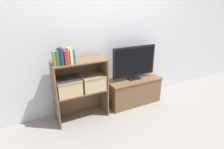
{
  "coord_description": "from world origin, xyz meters",
  "views": [
    {
      "loc": [
        -1.15,
        -2.08,
        1.58
      ],
      "look_at": [
        0.0,
        0.17,
        0.61
      ],
      "focal_mm": 28.0,
      "sensor_mm": 36.0,
      "label": 1
    }
  ],
  "objects_px": {
    "tv": "(134,62)",
    "book_charcoal": "(59,57)",
    "tv_stand": "(133,90)",
    "book_ivory": "(70,56)",
    "book_crimson": "(65,57)",
    "storage_basket_right": "(92,81)",
    "book_forest": "(57,58)",
    "book_mustard": "(68,56)",
    "laptop": "(68,79)",
    "storage_basket_left": "(68,86)",
    "book_teal": "(73,56)",
    "book_olive": "(54,58)",
    "book_navy": "(61,56)"
  },
  "relations": [
    {
      "from": "tv",
      "to": "book_charcoal",
      "type": "bearing_deg",
      "value": -175.5
    },
    {
      "from": "book_charcoal",
      "to": "tv_stand",
      "type": "bearing_deg",
      "value": 4.57
    },
    {
      "from": "tv_stand",
      "to": "book_navy",
      "type": "bearing_deg",
      "value": -175.3
    },
    {
      "from": "tv_stand",
      "to": "book_mustard",
      "type": "relative_size",
      "value": 4.54
    },
    {
      "from": "tv_stand",
      "to": "book_crimson",
      "type": "height_order",
      "value": "book_crimson"
    },
    {
      "from": "book_navy",
      "to": "storage_basket_right",
      "type": "relative_size",
      "value": 0.64
    },
    {
      "from": "storage_basket_right",
      "to": "tv",
      "type": "bearing_deg",
      "value": 3.31
    },
    {
      "from": "storage_basket_right",
      "to": "storage_basket_left",
      "type": "bearing_deg",
      "value": 180.0
    },
    {
      "from": "book_navy",
      "to": "book_ivory",
      "type": "distance_m",
      "value": 0.11
    },
    {
      "from": "tv_stand",
      "to": "storage_basket_left",
      "type": "bearing_deg",
      "value": -177.66
    },
    {
      "from": "tv",
      "to": "book_charcoal",
      "type": "relative_size",
      "value": 3.99
    },
    {
      "from": "storage_basket_left",
      "to": "book_charcoal",
      "type": "bearing_deg",
      "value": -151.39
    },
    {
      "from": "book_navy",
      "to": "storage_basket_left",
      "type": "relative_size",
      "value": 0.64
    },
    {
      "from": "book_charcoal",
      "to": "book_ivory",
      "type": "xyz_separation_m",
      "value": [
        0.14,
        0.0,
        -0.0
      ]
    },
    {
      "from": "tv_stand",
      "to": "book_ivory",
      "type": "relative_size",
      "value": 4.86
    },
    {
      "from": "book_olive",
      "to": "laptop",
      "type": "xyz_separation_m",
      "value": [
        0.15,
        0.05,
        -0.32
      ]
    },
    {
      "from": "tv",
      "to": "book_ivory",
      "type": "xyz_separation_m",
      "value": [
        -1.06,
        -0.1,
        0.26
      ]
    },
    {
      "from": "book_charcoal",
      "to": "storage_basket_right",
      "type": "height_order",
      "value": "book_charcoal"
    },
    {
      "from": "book_crimson",
      "to": "storage_basket_right",
      "type": "bearing_deg",
      "value": 7.85
    },
    {
      "from": "storage_basket_right",
      "to": "laptop",
      "type": "xyz_separation_m",
      "value": [
        -0.35,
        -0.0,
        0.11
      ]
    },
    {
      "from": "tv",
      "to": "book_crimson",
      "type": "height_order",
      "value": "book_crimson"
    },
    {
      "from": "book_ivory",
      "to": "book_teal",
      "type": "relative_size",
      "value": 1.03
    },
    {
      "from": "book_mustard",
      "to": "laptop",
      "type": "xyz_separation_m",
      "value": [
        -0.02,
        0.05,
        -0.34
      ]
    },
    {
      "from": "book_ivory",
      "to": "book_teal",
      "type": "bearing_deg",
      "value": 0.0
    },
    {
      "from": "book_olive",
      "to": "book_mustard",
      "type": "distance_m",
      "value": 0.17
    },
    {
      "from": "laptop",
      "to": "book_mustard",
      "type": "bearing_deg",
      "value": -70.82
    },
    {
      "from": "book_crimson",
      "to": "book_charcoal",
      "type": "bearing_deg",
      "value": 180.0
    },
    {
      "from": "tv",
      "to": "laptop",
      "type": "relative_size",
      "value": 2.25
    },
    {
      "from": "tv_stand",
      "to": "book_mustard",
      "type": "bearing_deg",
      "value": -174.96
    },
    {
      "from": "book_forest",
      "to": "book_teal",
      "type": "distance_m",
      "value": 0.2
    },
    {
      "from": "storage_basket_right",
      "to": "book_charcoal",
      "type": "bearing_deg",
      "value": -173.48
    },
    {
      "from": "tv",
      "to": "tv_stand",
      "type": "bearing_deg",
      "value": 90.0
    },
    {
      "from": "book_olive",
      "to": "book_teal",
      "type": "distance_m",
      "value": 0.24
    },
    {
      "from": "book_olive",
      "to": "storage_basket_right",
      "type": "xyz_separation_m",
      "value": [
        0.51,
        0.05,
        -0.43
      ]
    },
    {
      "from": "book_navy",
      "to": "book_crimson",
      "type": "distance_m",
      "value": 0.05
    },
    {
      "from": "book_ivory",
      "to": "book_navy",
      "type": "bearing_deg",
      "value": 180.0
    },
    {
      "from": "book_navy",
      "to": "book_charcoal",
      "type": "bearing_deg",
      "value": 180.0
    },
    {
      "from": "book_teal",
      "to": "laptop",
      "type": "relative_size",
      "value": 0.54
    },
    {
      "from": "tv_stand",
      "to": "book_olive",
      "type": "distance_m",
      "value": 1.49
    },
    {
      "from": "book_charcoal",
      "to": "book_ivory",
      "type": "bearing_deg",
      "value": 0.0
    },
    {
      "from": "book_teal",
      "to": "storage_basket_right",
      "type": "height_order",
      "value": "book_teal"
    },
    {
      "from": "tv",
      "to": "book_navy",
      "type": "height_order",
      "value": "book_navy"
    },
    {
      "from": "book_forest",
      "to": "book_crimson",
      "type": "xyz_separation_m",
      "value": [
        0.1,
        0.0,
        -0.0
      ]
    },
    {
      "from": "book_mustard",
      "to": "storage_basket_left",
      "type": "distance_m",
      "value": 0.45
    },
    {
      "from": "book_forest",
      "to": "book_ivory",
      "type": "bearing_deg",
      "value": 0.0
    },
    {
      "from": "book_navy",
      "to": "book_ivory",
      "type": "relative_size",
      "value": 1.11
    },
    {
      "from": "tv",
      "to": "book_olive",
      "type": "relative_size",
      "value": 4.28
    },
    {
      "from": "laptop",
      "to": "tv_stand",
      "type": "bearing_deg",
      "value": 2.34
    },
    {
      "from": "book_charcoal",
      "to": "book_ivory",
      "type": "relative_size",
      "value": 1.03
    },
    {
      "from": "book_mustard",
      "to": "storage_basket_right",
      "type": "height_order",
      "value": "book_mustard"
    }
  ]
}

